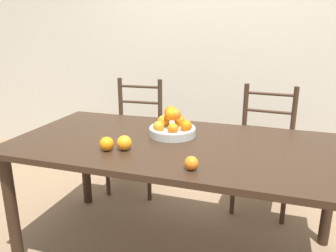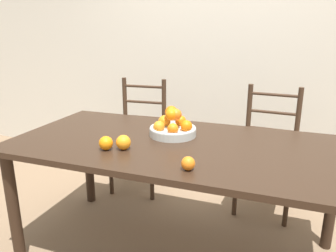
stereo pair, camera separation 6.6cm
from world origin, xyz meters
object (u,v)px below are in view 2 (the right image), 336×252
object	(u,v)px
orange_loose_1	(188,163)
chair_right	(268,152)
orange_loose_0	(123,142)
orange_loose_2	(106,143)
fruit_bowl	(173,127)
chair_left	(140,137)

from	to	relation	value
orange_loose_1	chair_right	world-z (taller)	chair_right
orange_loose_0	orange_loose_2	xyz separation A→B (m)	(-0.09, -0.04, -0.00)
orange_loose_0	orange_loose_1	xyz separation A→B (m)	(0.42, -0.14, -0.01)
orange_loose_0	chair_right	size ratio (longest dim) A/B	0.08
orange_loose_1	fruit_bowl	bearing A→B (deg)	117.14
fruit_bowl	orange_loose_2	world-z (taller)	fruit_bowl
orange_loose_2	chair_right	world-z (taller)	chair_right
orange_loose_2	orange_loose_0	bearing A→B (deg)	23.36
fruit_bowl	orange_loose_2	distance (m)	0.45
orange_loose_0	orange_loose_2	size ratio (longest dim) A/B	1.06
chair_left	chair_right	size ratio (longest dim) A/B	1.00
orange_loose_0	orange_loose_1	bearing A→B (deg)	-18.99
orange_loose_1	chair_left	bearing A→B (deg)	124.52
chair_left	chair_right	bearing A→B (deg)	-3.99
fruit_bowl	chair_right	bearing A→B (deg)	50.79
orange_loose_2	chair_left	xyz separation A→B (m)	(-0.29, 1.05, -0.33)
orange_loose_0	chair_right	distance (m)	1.29
orange_loose_2	chair_left	size ratio (longest dim) A/B	0.08
chair_left	orange_loose_2	bearing A→B (deg)	-78.50
orange_loose_0	orange_loose_2	distance (m)	0.10
orange_loose_0	orange_loose_1	distance (m)	0.44
fruit_bowl	orange_loose_1	xyz separation A→B (m)	(0.24, -0.48, -0.02)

